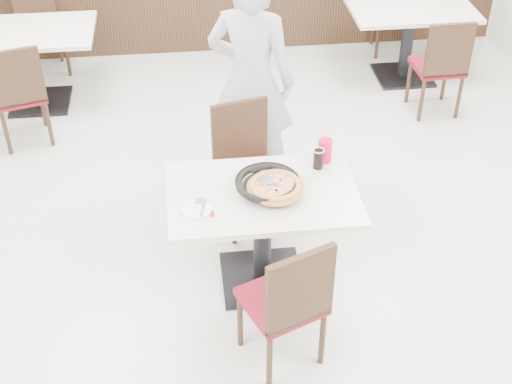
{
  "coord_description": "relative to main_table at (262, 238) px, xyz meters",
  "views": [
    {
      "loc": [
        -0.54,
        -3.75,
        3.42
      ],
      "look_at": [
        -0.13,
        -0.3,
        0.84
      ],
      "focal_mm": 50.0,
      "sensor_mm": 36.0,
      "label": 1
    }
  ],
  "objects": [
    {
      "name": "floor",
      "position": [
        0.08,
        0.19,
        -0.38
      ],
      "size": [
        7.0,
        7.0,
        0.0
      ],
      "primitive_type": "plane",
      "color": "#B6B7B2",
      "rests_on": "ground"
    },
    {
      "name": "wainscot_back",
      "position": [
        0.08,
        3.67,
        0.18
      ],
      "size": [
        5.9,
        0.03,
        1.1
      ],
      "primitive_type": "cube",
      "color": "black",
      "rests_on": "floor"
    },
    {
      "name": "main_table",
      "position": [
        0.0,
        0.0,
        0.0
      ],
      "size": [
        1.21,
        0.82,
        0.75
      ],
      "primitive_type": null,
      "rotation": [
        0.0,
        0.0,
        -0.02
      ],
      "color": "#BCB8AE",
      "rests_on": "floor"
    },
    {
      "name": "chair_near",
      "position": [
        0.03,
        -0.66,
        0.1
      ],
      "size": [
        0.55,
        0.55,
        0.95
      ],
      "primitive_type": null,
      "rotation": [
        0.0,
        0.0,
        0.39
      ],
      "color": "black",
      "rests_on": "floor"
    },
    {
      "name": "chair_far",
      "position": [
        -0.02,
        0.62,
        0.1
      ],
      "size": [
        0.51,
        0.51,
        0.95
      ],
      "primitive_type": null,
      "rotation": [
        0.0,
        0.0,
        3.38
      ],
      "color": "black",
      "rests_on": "floor"
    },
    {
      "name": "trivet",
      "position": [
        0.05,
        0.01,
        0.39
      ],
      "size": [
        0.12,
        0.12,
        0.04
      ],
      "primitive_type": "cylinder",
      "rotation": [
        0.0,
        0.0,
        -0.02
      ],
      "color": "black",
      "rests_on": "main_table"
    },
    {
      "name": "pizza_pan",
      "position": [
        0.03,
        0.01,
        0.42
      ],
      "size": [
        0.32,
        0.32,
        0.01
      ],
      "primitive_type": "cylinder",
      "rotation": [
        0.0,
        0.0,
        -0.02
      ],
      "color": "black",
      "rests_on": "trivet"
    },
    {
      "name": "pizza",
      "position": [
        0.07,
        -0.04,
        0.44
      ],
      "size": [
        0.36,
        0.36,
        0.02
      ],
      "primitive_type": "cylinder",
      "rotation": [
        0.0,
        0.0,
        -0.02
      ],
      "color": "#B67635",
      "rests_on": "pizza_pan"
    },
    {
      "name": "pizza_server",
      "position": [
        0.02,
        -0.0,
        0.47
      ],
      "size": [
        0.09,
        0.1,
        0.0
      ],
      "primitive_type": "cube",
      "rotation": [
        0.0,
        0.0,
        0.16
      ],
      "color": "white",
      "rests_on": "pizza"
    },
    {
      "name": "napkin",
      "position": [
        -0.41,
        -0.14,
        0.38
      ],
      "size": [
        0.18,
        0.18,
        0.0
      ],
      "primitive_type": "cube",
      "rotation": [
        0.0,
        0.0,
        0.12
      ],
      "color": "white",
      "rests_on": "main_table"
    },
    {
      "name": "side_plate",
      "position": [
        -0.42,
        -0.14,
        0.38
      ],
      "size": [
        0.2,
        0.2,
        0.01
      ],
      "primitive_type": "cylinder",
      "rotation": [
        0.0,
        0.0,
        -0.02
      ],
      "color": "white",
      "rests_on": "napkin"
    },
    {
      "name": "fork",
      "position": [
        -0.38,
        -0.14,
        0.39
      ],
      "size": [
        0.06,
        0.18,
        0.0
      ],
      "primitive_type": "cube",
      "rotation": [
        0.0,
        0.0,
        -0.23
      ],
      "color": "white",
      "rests_on": "side_plate"
    },
    {
      "name": "cola_glass",
      "position": [
        0.4,
        0.23,
        0.44
      ],
      "size": [
        0.07,
        0.07,
        0.13
      ],
      "primitive_type": "cylinder",
      "rotation": [
        0.0,
        0.0,
        -0.02
      ],
      "color": "black",
      "rests_on": "main_table"
    },
    {
      "name": "red_cup",
      "position": [
        0.45,
        0.31,
        0.45
      ],
      "size": [
        0.1,
        0.1,
        0.16
      ],
      "primitive_type": "cylinder",
      "rotation": [
        0.0,
        0.0,
        -0.02
      ],
      "color": "red",
      "rests_on": "main_table"
    },
    {
      "name": "diner_person",
      "position": [
        0.06,
        1.17,
        0.54
      ],
      "size": [
        0.78,
        0.65,
        1.83
      ],
      "primitive_type": "imported",
      "rotation": [
        0.0,
        0.0,
        2.76
      ],
      "color": "#9E9EA3",
      "rests_on": "floor"
    },
    {
      "name": "bg_table_left",
      "position": [
        -1.82,
        2.69,
        0.0
      ],
      "size": [
        1.26,
        0.89,
        0.75
      ],
      "primitive_type": null,
      "rotation": [
        0.0,
        0.0,
        -0.08
      ],
      "color": "#BCB8AE",
      "rests_on": "floor"
    },
    {
      "name": "bg_chair_left_near",
      "position": [
        -1.85,
        2.03,
        0.1
      ],
      "size": [
        0.52,
        0.52,
        0.95
      ],
      "primitive_type": null,
      "rotation": [
        0.0,
        0.0,
        0.28
      ],
      "color": "black",
      "rests_on": "floor"
    },
    {
      "name": "bg_chair_left_far",
      "position": [
        -1.82,
        3.35,
        0.1
      ],
      "size": [
        0.53,
        0.53,
        0.95
      ],
      "primitive_type": null,
      "rotation": [
        0.0,
        0.0,
        3.47
      ],
      "color": "black",
      "rests_on": "floor"
    },
    {
      "name": "bg_table_right",
      "position": [
        1.81,
        2.81,
        0.0
      ],
      "size": [
        1.21,
        0.81,
        0.75
      ],
      "primitive_type": null,
      "rotation": [
        0.0,
        0.0,
        -0.01
      ],
      "color": "#BCB8AE",
      "rests_on": "floor"
    },
    {
      "name": "bg_chair_right_near",
      "position": [
        1.88,
        2.12,
        0.1
      ],
      "size": [
        0.44,
        0.44,
        0.95
      ],
      "primitive_type": null,
      "rotation": [
        0.0,
        0.0,
        0.04
      ],
      "color": "black",
      "rests_on": "floor"
    },
    {
      "name": "bg_chair_right_far",
      "position": [
        1.84,
        3.42,
        0.1
      ],
      "size": [
        0.46,
        0.46,
        0.95
      ],
      "primitive_type": null,
      "rotation": [
        0.0,
        0.0,
        3.03
      ],
      "color": "black",
      "rests_on": "floor"
    }
  ]
}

